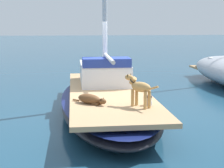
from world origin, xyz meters
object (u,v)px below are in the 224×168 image
at_px(sailboat_main, 108,102).
at_px(coiled_rope, 89,98).
at_px(dog_brown, 90,99).
at_px(deck_winch, 149,101).
at_px(dog_tan, 139,88).

height_order(sailboat_main, coiled_rope, coiled_rope).
height_order(sailboat_main, dog_brown, dog_brown).
height_order(dog_brown, coiled_rope, dog_brown).
relative_size(sailboat_main, dog_brown, 9.37).
distance_m(sailboat_main, dog_brown, 1.69).
distance_m(sailboat_main, deck_winch, 2.00).
xyz_separation_m(sailboat_main, deck_winch, (0.73, -1.82, 0.42)).
bearing_deg(deck_winch, dog_brown, 167.66).
height_order(deck_winch, coiled_rope, deck_winch).
xyz_separation_m(sailboat_main, coiled_rope, (-0.56, -1.00, 0.35)).
bearing_deg(coiled_rope, sailboat_main, 60.74).
bearing_deg(dog_brown, dog_tan, -21.20).
bearing_deg(coiled_rope, dog_brown, -89.02).
distance_m(dog_brown, deck_winch, 1.31).
distance_m(dog_tan, deck_winch, 0.42).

